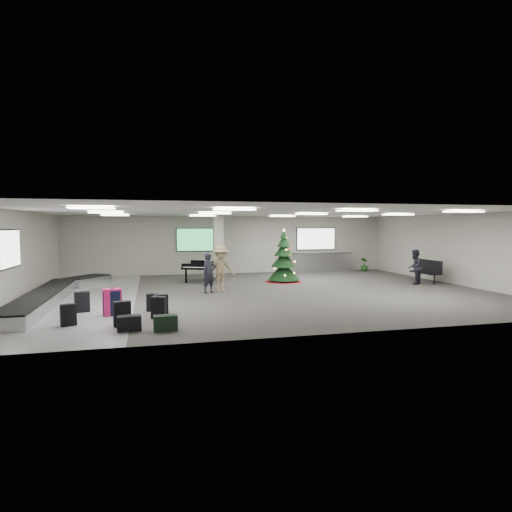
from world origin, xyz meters
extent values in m
plane|color=#393633|center=(0.00, 0.00, 0.00)|extent=(18.00, 18.00, 0.00)
cube|color=#A39E95|center=(0.00, 7.00, 1.60)|extent=(18.00, 0.02, 3.20)
cube|color=#A39E95|center=(0.00, -7.00, 1.60)|extent=(18.00, 0.02, 3.20)
cube|color=#A39E95|center=(-9.00, 0.00, 1.60)|extent=(0.02, 14.00, 3.20)
cube|color=#A39E95|center=(9.00, 0.00, 1.60)|extent=(0.02, 14.00, 3.20)
cube|color=silver|center=(0.00, 0.00, 3.20)|extent=(18.00, 14.00, 0.02)
cube|color=slate|center=(-7.00, 0.00, 0.00)|extent=(4.00, 14.00, 0.01)
cube|color=#B9B6AA|center=(-1.00, 5.60, 1.60)|extent=(0.50, 0.50, 3.20)
cube|color=green|center=(-2.00, 6.95, 1.90)|extent=(2.20, 0.08, 1.30)
cube|color=white|center=(5.00, 6.95, 1.90)|extent=(2.40, 0.08, 1.30)
cube|color=white|center=(-8.95, -1.00, 1.90)|extent=(0.08, 2.10, 1.30)
cube|color=white|center=(-6.00, -4.00, 3.14)|extent=(1.20, 0.60, 0.04)
cube|color=white|center=(-6.00, 0.00, 3.14)|extent=(1.20, 0.60, 0.04)
cube|color=white|center=(-6.00, 4.00, 3.14)|extent=(1.20, 0.60, 0.04)
cube|color=white|center=(-2.00, -4.00, 3.14)|extent=(1.20, 0.60, 0.04)
cube|color=white|center=(-2.00, 0.00, 3.14)|extent=(1.20, 0.60, 0.04)
cube|color=white|center=(-2.00, 4.00, 3.14)|extent=(1.20, 0.60, 0.04)
cube|color=white|center=(2.00, -4.00, 3.14)|extent=(1.20, 0.60, 0.04)
cube|color=white|center=(2.00, 0.00, 3.14)|extent=(1.20, 0.60, 0.04)
cube|color=white|center=(2.00, 4.00, 3.14)|extent=(1.20, 0.60, 0.04)
cube|color=white|center=(6.00, -4.00, 3.14)|extent=(1.20, 0.60, 0.04)
cube|color=white|center=(6.00, 0.00, 3.14)|extent=(1.20, 0.60, 0.04)
cube|color=white|center=(6.00, 4.00, 3.14)|extent=(1.20, 0.60, 0.04)
cube|color=silver|center=(-8.00, -1.00, 0.19)|extent=(1.00, 8.00, 0.38)
cube|color=black|center=(-8.00, -1.00, 0.40)|extent=(0.95, 7.90, 0.05)
cube|color=silver|center=(-7.20, 3.60, 0.19)|extent=(1.97, 2.21, 0.38)
cube|color=black|center=(-7.20, 3.60, 0.40)|extent=(1.87, 2.10, 0.05)
cube|color=silver|center=(5.00, 6.65, 0.53)|extent=(4.00, 0.60, 1.05)
cube|color=#28292A|center=(5.00, 6.65, 1.06)|extent=(4.05, 0.65, 0.04)
cube|color=black|center=(-5.20, -4.93, 0.33)|extent=(0.47, 0.33, 0.67)
cube|color=black|center=(-5.20, -4.93, 0.68)|extent=(0.06, 0.15, 0.02)
cube|color=black|center=(-4.25, -4.19, 0.32)|extent=(0.46, 0.34, 0.63)
cube|color=black|center=(-4.25, -4.19, 0.64)|extent=(0.07, 0.13, 0.02)
cube|color=#CF1B64|center=(-5.57, -3.41, 0.40)|extent=(0.57, 0.41, 0.80)
cube|color=black|center=(-5.57, -3.41, 0.81)|extent=(0.08, 0.18, 0.02)
cube|color=black|center=(-4.42, -3.02, 0.27)|extent=(0.38, 0.24, 0.55)
cube|color=black|center=(-4.42, -3.02, 0.56)|extent=(0.04, 0.12, 0.02)
cube|color=black|center=(-5.59, -3.43, 0.37)|extent=(0.52, 0.34, 0.74)
cube|color=black|center=(-5.59, -3.43, 0.75)|extent=(0.05, 0.17, 0.02)
cube|color=black|center=(-6.59, -4.53, 0.29)|extent=(0.44, 0.33, 0.58)
cube|color=black|center=(-6.59, -4.53, 0.59)|extent=(0.07, 0.13, 0.02)
cube|color=black|center=(-4.11, -5.68, 0.20)|extent=(0.61, 0.33, 0.39)
cube|color=black|center=(-4.11, -5.68, 0.40)|extent=(0.04, 0.18, 0.02)
cube|color=black|center=(-4.16, -3.53, 0.29)|extent=(0.42, 0.24, 0.59)
cube|color=black|center=(-4.16, -3.53, 0.60)|extent=(0.04, 0.13, 0.02)
cube|color=black|center=(-6.52, -2.69, 0.32)|extent=(0.48, 0.35, 0.63)
cube|color=black|center=(-6.52, -2.69, 0.64)|extent=(0.07, 0.15, 0.02)
cube|color=black|center=(-5.00, -5.47, 0.19)|extent=(0.62, 0.38, 0.38)
cube|color=black|center=(-5.00, -5.47, 0.39)|extent=(0.05, 0.20, 0.02)
cone|color=maroon|center=(1.69, 2.75, 0.06)|extent=(1.80, 1.80, 0.11)
cylinder|color=#3F2819|center=(1.69, 2.75, 0.24)|extent=(0.11, 0.11, 0.47)
cone|color=black|center=(1.69, 2.75, 0.52)|extent=(1.52, 1.52, 0.85)
cone|color=black|center=(1.69, 2.75, 1.09)|extent=(1.23, 1.23, 0.76)
cone|color=black|center=(1.69, 2.75, 1.57)|extent=(0.95, 0.95, 0.66)
cone|color=black|center=(1.69, 2.75, 1.94)|extent=(0.66, 0.66, 0.57)
cone|color=black|center=(1.69, 2.75, 2.28)|extent=(0.38, 0.38, 0.43)
cone|color=#FFE566|center=(1.69, 2.75, 2.49)|extent=(0.15, 0.15, 0.17)
cube|color=black|center=(-2.08, 3.83, 0.78)|extent=(2.00, 2.10, 0.27)
cube|color=black|center=(-2.43, 3.00, 0.70)|extent=(1.38, 0.80, 0.09)
cube|color=white|center=(-2.44, 2.97, 0.76)|extent=(1.19, 0.60, 0.02)
cube|color=black|center=(-2.33, 3.22, 0.97)|extent=(0.62, 0.28, 0.21)
cylinder|color=black|center=(-2.86, 3.44, 0.32)|extent=(0.09, 0.09, 0.65)
cylinder|color=black|center=(-1.81, 2.99, 0.32)|extent=(0.09, 0.09, 0.65)
cylinder|color=black|center=(-1.82, 4.44, 0.32)|extent=(0.09, 0.09, 0.65)
cube|color=black|center=(8.01, 0.82, 0.47)|extent=(0.58, 1.69, 0.07)
cylinder|color=black|center=(8.01, 0.14, 0.22)|extent=(0.07, 0.07, 0.45)
cylinder|color=black|center=(8.01, 1.49, 0.22)|extent=(0.07, 0.07, 0.45)
cube|color=black|center=(8.27, 0.82, 0.79)|extent=(0.08, 1.69, 0.56)
imported|color=black|center=(-2.23, 0.14, 0.79)|extent=(0.69, 0.60, 1.58)
imported|color=#8C7956|center=(-1.70, 0.42, 0.93)|extent=(1.32, 0.94, 1.86)
imported|color=black|center=(7.18, 0.43, 0.79)|extent=(0.98, 0.96, 1.59)
imported|color=#174415|center=(2.80, 5.66, 0.40)|extent=(0.57, 0.56, 0.81)
imported|color=#174415|center=(7.77, 6.22, 0.39)|extent=(0.61, 0.61, 0.79)
camera|label=1|loc=(-4.44, -16.58, 2.64)|focal=30.00mm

